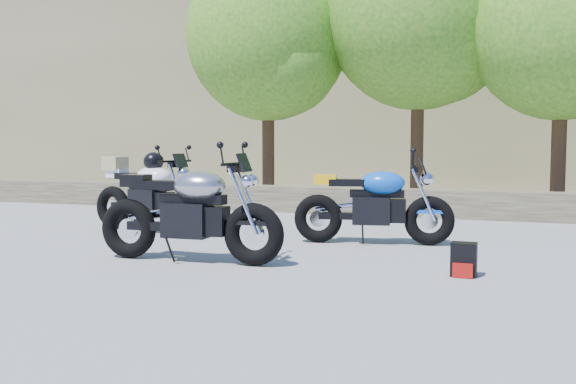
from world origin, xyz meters
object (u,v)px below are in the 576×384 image
(blue_bike, at_px, (374,205))
(silver_bike, at_px, (190,213))
(white_bike, at_px, (148,193))
(backpack, at_px, (464,260))

(blue_bike, bearing_deg, silver_bike, -140.03)
(silver_bike, bearing_deg, blue_bike, 47.91)
(silver_bike, height_order, blue_bike, silver_bike)
(white_bike, xyz_separation_m, blue_bike, (3.48, 0.03, -0.07))
(white_bike, relative_size, backpack, 6.31)
(white_bike, bearing_deg, backpack, -7.68)
(silver_bike, relative_size, blue_bike, 1.07)
(white_bike, bearing_deg, silver_bike, -35.33)
(blue_bike, bearing_deg, backpack, -63.48)
(backpack, bearing_deg, white_bike, 160.65)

